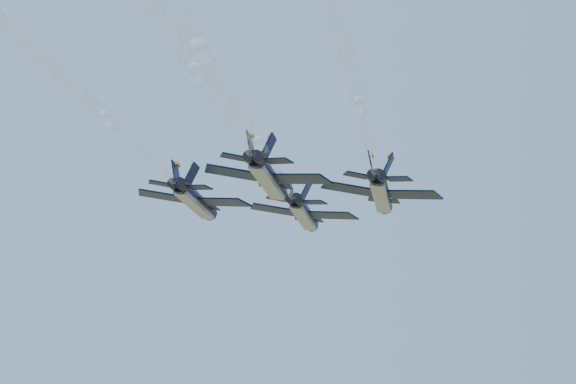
{
  "coord_description": "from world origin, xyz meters",
  "views": [
    {
      "loc": [
        -3.88,
        -103.17,
        67.89
      ],
      "look_at": [
        -1.14,
        4.36,
        93.38
      ],
      "focal_mm": 55.0,
      "sensor_mm": 36.0,
      "label": 1
    }
  ],
  "objects_px": {
    "jet_lead": "(305,214)",
    "jet_right": "(382,194)",
    "jet_slot": "(269,178)",
    "jet_left": "(196,201)"
  },
  "relations": [
    {
      "from": "jet_right",
      "to": "jet_slot",
      "type": "xyz_separation_m",
      "value": [
        -13.7,
        -7.33,
        0.0
      ]
    },
    {
      "from": "jet_right",
      "to": "jet_slot",
      "type": "bearing_deg",
      "value": -140.85
    },
    {
      "from": "jet_left",
      "to": "jet_slot",
      "type": "relative_size",
      "value": 1.0
    },
    {
      "from": "jet_right",
      "to": "jet_slot",
      "type": "relative_size",
      "value": 1.0
    },
    {
      "from": "jet_lead",
      "to": "jet_left",
      "type": "relative_size",
      "value": 1.0
    },
    {
      "from": "jet_lead",
      "to": "jet_right",
      "type": "bearing_deg",
      "value": -43.2
    },
    {
      "from": "jet_left",
      "to": "jet_slot",
      "type": "xyz_separation_m",
      "value": [
        9.11,
        -11.96,
        0.0
      ]
    },
    {
      "from": "jet_left",
      "to": "jet_slot",
      "type": "distance_m",
      "value": 15.03
    },
    {
      "from": "jet_lead",
      "to": "jet_left",
      "type": "xyz_separation_m",
      "value": [
        -13.97,
        -7.62,
        0.0
      ]
    },
    {
      "from": "jet_lead",
      "to": "jet_right",
      "type": "relative_size",
      "value": 1.0
    }
  ]
}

